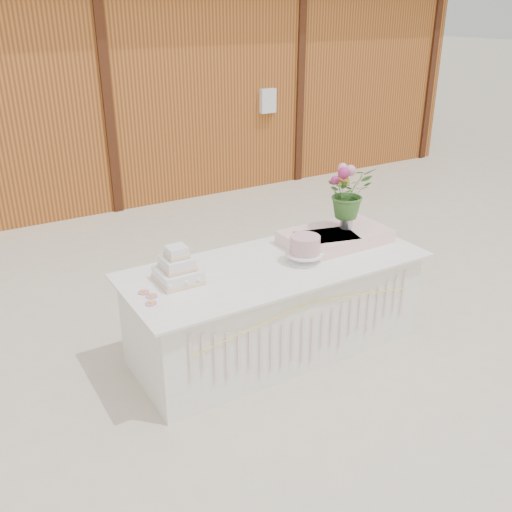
{
  "coord_description": "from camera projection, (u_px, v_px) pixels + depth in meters",
  "views": [
    {
      "loc": [
        -2.2,
        -3.37,
        2.62
      ],
      "look_at": [
        0.0,
        0.3,
        0.72
      ],
      "focal_mm": 40.0,
      "sensor_mm": 36.0,
      "label": 1
    }
  ],
  "objects": [
    {
      "name": "ground",
      "position": [
        275.0,
        348.0,
        4.74
      ],
      "size": [
        80.0,
        80.0,
        0.0
      ],
      "primitive_type": "plane",
      "color": "beige",
      "rests_on": "ground"
    },
    {
      "name": "barn",
      "position": [
        65.0,
        71.0,
        8.76
      ],
      "size": [
        12.6,
        4.6,
        3.3
      ],
      "color": "#AB5F23",
      "rests_on": "ground"
    },
    {
      "name": "cake_table",
      "position": [
        275.0,
        307.0,
        4.58
      ],
      "size": [
        2.4,
        1.0,
        0.77
      ],
      "color": "white",
      "rests_on": "ground"
    },
    {
      "name": "wedding_cake",
      "position": [
        178.0,
        270.0,
        4.11
      ],
      "size": [
        0.31,
        0.31,
        0.28
      ],
      "rotation": [
        0.0,
        0.0,
        -0.01
      ],
      "color": "white",
      "rests_on": "cake_table"
    },
    {
      "name": "pink_cake_stand",
      "position": [
        305.0,
        248.0,
        4.41
      ],
      "size": [
        0.3,
        0.3,
        0.21
      ],
      "color": "white",
      "rests_on": "cake_table"
    },
    {
      "name": "satin_runner",
      "position": [
        335.0,
        237.0,
        4.79
      ],
      "size": [
        0.89,
        0.52,
        0.11
      ],
      "primitive_type": "cube",
      "rotation": [
        0.0,
        0.0,
        -0.0
      ],
      "color": "#FFCDCD",
      "rests_on": "cake_table"
    },
    {
      "name": "flower_vase",
      "position": [
        347.0,
        220.0,
        4.79
      ],
      "size": [
        0.11,
        0.11,
        0.15
      ],
      "primitive_type": "cylinder",
      "color": "#B5B4B9",
      "rests_on": "satin_runner"
    },
    {
      "name": "bouquet",
      "position": [
        349.0,
        186.0,
        4.68
      ],
      "size": [
        0.41,
        0.36,
        0.43
      ],
      "primitive_type": "imported",
      "rotation": [
        0.0,
        0.0,
        -0.05
      ],
      "color": "#3B6C2B",
      "rests_on": "flower_vase"
    },
    {
      "name": "loose_flowers",
      "position": [
        151.0,
        291.0,
        3.98
      ],
      "size": [
        0.2,
        0.4,
        0.02
      ],
      "primitive_type": null,
      "rotation": [
        0.0,
        0.0,
        -0.11
      ],
      "color": "#CD7D90",
      "rests_on": "cake_table"
    }
  ]
}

